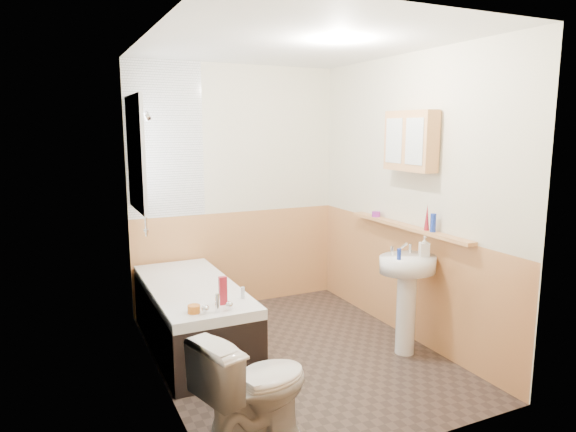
{
  "coord_description": "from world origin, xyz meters",
  "views": [
    {
      "loc": [
        -1.78,
        -3.62,
        1.87
      ],
      "look_at": [
        0.0,
        0.15,
        1.15
      ],
      "focal_mm": 32.0,
      "sensor_mm": 36.0,
      "label": 1
    }
  ],
  "objects_px": {
    "toilet": "(255,389)",
    "pine_shelf": "(406,227)",
    "sink": "(407,285)",
    "medicine_cabinet": "(410,141)",
    "bathtub": "(193,314)"
  },
  "relations": [
    {
      "from": "toilet",
      "to": "pine_shelf",
      "type": "height_order",
      "value": "pine_shelf"
    },
    {
      "from": "sink",
      "to": "medicine_cabinet",
      "type": "xyz_separation_m",
      "value": [
        0.17,
        0.25,
        1.16
      ]
    },
    {
      "from": "medicine_cabinet",
      "to": "bathtub",
      "type": "bearing_deg",
      "value": 159.69
    },
    {
      "from": "sink",
      "to": "pine_shelf",
      "type": "height_order",
      "value": "pine_shelf"
    },
    {
      "from": "toilet",
      "to": "pine_shelf",
      "type": "xyz_separation_m",
      "value": [
        1.8,
        0.92,
        0.66
      ]
    },
    {
      "from": "medicine_cabinet",
      "to": "toilet",
      "type": "bearing_deg",
      "value": -153.57
    },
    {
      "from": "bathtub",
      "to": "toilet",
      "type": "distance_m",
      "value": 1.53
    },
    {
      "from": "pine_shelf",
      "to": "medicine_cabinet",
      "type": "relative_size",
      "value": 2.78
    },
    {
      "from": "toilet",
      "to": "pine_shelf",
      "type": "distance_m",
      "value": 2.13
    },
    {
      "from": "toilet",
      "to": "sink",
      "type": "relative_size",
      "value": 0.76
    },
    {
      "from": "toilet",
      "to": "sink",
      "type": "xyz_separation_m",
      "value": [
        1.6,
        0.63,
        0.24
      ]
    },
    {
      "from": "sink",
      "to": "pine_shelf",
      "type": "bearing_deg",
      "value": 48.18
    },
    {
      "from": "sink",
      "to": "medicine_cabinet",
      "type": "bearing_deg",
      "value": 48.04
    },
    {
      "from": "sink",
      "to": "medicine_cabinet",
      "type": "relative_size",
      "value": 1.69
    },
    {
      "from": "sink",
      "to": "toilet",
      "type": "bearing_deg",
      "value": -165.33
    }
  ]
}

